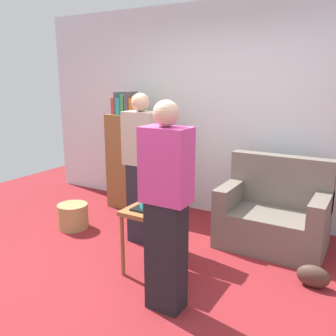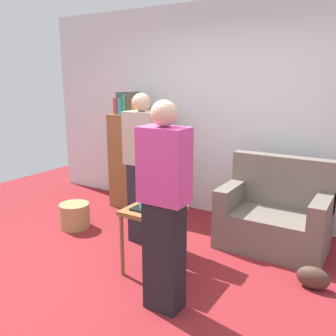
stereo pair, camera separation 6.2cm
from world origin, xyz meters
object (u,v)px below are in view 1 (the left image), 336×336
object	(u,v)px
birthday_cake	(154,203)
person_holding_cake	(166,208)
bookshelf	(136,160)
couch	(273,215)
person_blowing_candles	(142,169)
wicker_basket	(73,216)
handbag	(313,276)
side_table	(154,219)

from	to	relation	value
birthday_cake	person_holding_cake	xyz separation A→B (m)	(0.38, -0.42, 0.16)
bookshelf	birthday_cake	xyz separation A→B (m)	(1.15, -1.35, -0.02)
bookshelf	couch	bearing A→B (deg)	-6.64
birthday_cake	person_blowing_candles	xyz separation A→B (m)	(-0.47, 0.49, 0.16)
birthday_cake	wicker_basket	world-z (taller)	birthday_cake
handbag	bookshelf	bearing A→B (deg)	160.54
birthday_cake	person_blowing_candles	world-z (taller)	person_blowing_candles
side_table	person_blowing_candles	size ratio (longest dim) A/B	0.38
side_table	wicker_basket	size ratio (longest dim) A/B	1.73
person_blowing_candles	side_table	bearing A→B (deg)	-62.29
side_table	person_holding_cake	distance (m)	0.65
bookshelf	handbag	world-z (taller)	bookshelf
bookshelf	person_blowing_candles	size ratio (longest dim) A/B	0.98
person_holding_cake	handbag	xyz separation A→B (m)	(0.96, 0.89, -0.73)
couch	person_blowing_candles	distance (m)	1.51
birthday_cake	person_holding_cake	world-z (taller)	person_holding_cake
bookshelf	person_holding_cake	bearing A→B (deg)	-49.11
side_table	wicker_basket	world-z (taller)	side_table
couch	birthday_cake	size ratio (longest dim) A/B	3.44
person_holding_cake	wicker_basket	bearing A→B (deg)	6.63
birthday_cake	wicker_basket	size ratio (longest dim) A/B	0.89
side_table	handbag	bearing A→B (deg)	19.38
side_table	handbag	world-z (taller)	side_table
person_blowing_candles	couch	bearing A→B (deg)	10.16
birthday_cake	person_holding_cake	distance (m)	0.59
bookshelf	wicker_basket	xyz separation A→B (m)	(-0.25, -0.99, -0.54)
side_table	birthday_cake	xyz separation A→B (m)	(0.00, -0.00, 0.15)
handbag	person_blowing_candles	bearing A→B (deg)	179.23
wicker_basket	handbag	bearing A→B (deg)	2.34
bookshelf	birthday_cake	size ratio (longest dim) A/B	5.01
couch	bookshelf	bearing A→B (deg)	173.36
couch	wicker_basket	bearing A→B (deg)	-160.87
couch	birthday_cake	bearing A→B (deg)	-125.57
bookshelf	person_holding_cake	distance (m)	2.35
couch	person_holding_cake	distance (m)	1.68
side_table	handbag	distance (m)	1.48
wicker_basket	person_holding_cake	bearing A→B (deg)	-23.68
side_table	person_holding_cake	xyz separation A→B (m)	(0.38, -0.42, 0.31)
bookshelf	person_holding_cake	xyz separation A→B (m)	(1.54, -1.77, 0.14)
person_holding_cake	handbag	world-z (taller)	person_holding_cake
side_table	birthday_cake	bearing A→B (deg)	-68.40
bookshelf	handbag	distance (m)	2.71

